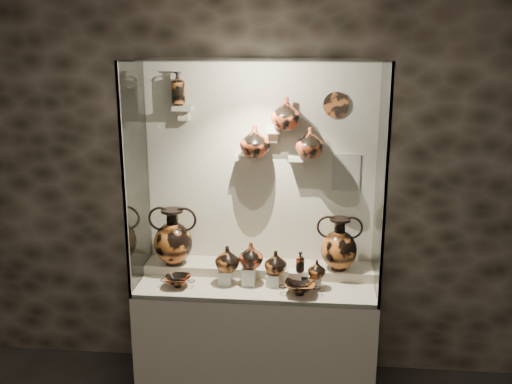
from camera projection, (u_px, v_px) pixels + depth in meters
wall_back at (260, 168)px, 4.22m from camera, size 5.00×0.02×3.20m
plinth at (256, 336)px, 4.22m from camera, size 1.70×0.60×0.80m
front_tier at (256, 284)px, 4.12m from camera, size 1.68×0.58×0.03m
rear_tier at (258, 270)px, 4.28m from camera, size 1.70×0.25×0.10m
back_panel at (260, 169)px, 4.22m from camera, size 1.70×0.03×1.60m
glass_front at (252, 189)px, 3.63m from camera, size 1.70×0.01×1.60m
glass_left at (136, 176)px, 3.99m from camera, size 0.01×0.60×1.60m
glass_right at (381, 181)px, 3.84m from camera, size 0.01×0.60×1.60m
glass_top at (256, 60)px, 3.71m from camera, size 1.70×0.60×0.01m
frame_post_left at (124, 186)px, 3.71m from camera, size 0.02×0.02×1.60m
frame_post_right at (386, 192)px, 3.56m from camera, size 0.02×0.02×1.60m
pedestal_a at (225, 277)px, 4.07m from camera, size 0.09×0.09×0.10m
pedestal_b at (249, 276)px, 4.05m from camera, size 0.09×0.09×0.13m
pedestal_c at (272, 280)px, 4.04m from camera, size 0.09×0.09×0.09m
pedestal_d at (295, 279)px, 4.02m from camera, size 0.09×0.09×0.12m
pedestal_e at (315, 282)px, 4.02m from camera, size 0.09×0.09×0.08m
bracket_ul at (183, 108)px, 4.08m from camera, size 0.14×0.12×0.04m
bracket_ca at (246, 157)px, 4.13m from camera, size 0.14×0.12×0.04m
bracket_cb at (273, 130)px, 4.06m from camera, size 0.10×0.12×0.04m
bracket_cc at (298, 158)px, 4.09m from camera, size 0.14×0.12×0.04m
amphora_left at (173, 237)px, 4.21m from camera, size 0.39×0.39×0.43m
amphora_right at (339, 244)px, 4.12m from camera, size 0.38×0.38×0.39m
jug_a at (227, 259)px, 4.04m from camera, size 0.23×0.23×0.18m
jug_b at (251, 255)px, 4.03m from camera, size 0.22×0.22×0.18m
jug_c at (276, 262)px, 4.02m from camera, size 0.17×0.17×0.17m
jug_e at (317, 269)px, 3.97m from camera, size 0.16×0.16×0.13m
lekythos_small at (300, 261)px, 3.97m from camera, size 0.08×0.08×0.16m
kylix_left at (178, 280)px, 4.02m from camera, size 0.25×0.21×0.09m
kylix_right at (300, 287)px, 3.90m from camera, size 0.34×0.32×0.11m
lekythos_tall at (178, 86)px, 4.04m from camera, size 0.14×0.14×0.27m
ovoid_vase_a at (255, 141)px, 4.03m from camera, size 0.26×0.26×0.23m
ovoid_vase_b at (286, 113)px, 3.96m from camera, size 0.28×0.28×0.22m
ovoid_vase_c at (310, 142)px, 4.00m from camera, size 0.24×0.24×0.21m
wall_plate at (336, 105)px, 4.02m from camera, size 0.18×0.02×0.18m
info_placard at (346, 172)px, 4.14m from camera, size 0.20×0.01×0.27m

